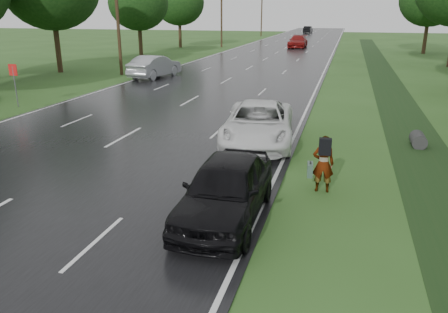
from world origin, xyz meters
The scene contains 17 objects.
road centered at (0.00, 45.00, 0.02)m, with size 14.00×180.00×0.04m, color black.
edge_stripe_east centered at (6.75, 45.00, 0.04)m, with size 0.12×180.00×0.01m, color silver.
edge_stripe_west centered at (-6.75, 45.00, 0.04)m, with size 0.12×180.00×0.01m, color silver.
center_line centered at (0.00, 45.00, 0.04)m, with size 0.12×180.00×0.01m, color silver.
drainage_ditch centered at (11.50, 18.71, 0.04)m, with size 2.20×120.00×0.56m.
road_sign centered at (-8.50, 12.00, 1.64)m, with size 0.50×0.06×2.30m.
utility_pole_mid centered at (-9.20, 25.00, 5.20)m, with size 1.60×0.26×10.00m.
utility_pole_far centered at (-9.20, 55.00, 5.20)m, with size 1.60×0.26×10.00m.
utility_pole_distant centered at (-9.20, 85.00, 5.20)m, with size 1.60×0.26×10.00m.
tree_west_d centered at (-14.20, 39.00, 5.82)m, with size 6.60×6.60×8.80m.
tree_west_f centered at (-14.80, 53.00, 6.14)m, with size 7.00×7.00×9.29m.
pedestrian centered at (8.18, 4.46, 0.86)m, with size 0.79×0.65×1.67m.
white_pickup centered at (5.48, 8.67, 0.82)m, with size 2.59×5.62×1.56m, color white.
dark_sedan centered at (6.00, 2.00, 0.82)m, with size 1.84×4.58×1.56m, color black.
silver_sedan centered at (-5.80, 24.10, 0.89)m, with size 1.80×5.17×1.70m, color #95979D.
far_car_red centered at (1.57, 56.67, 0.88)m, with size 2.36×5.81×1.69m, color maroon.
far_car_dark centered at (-1.00, 100.36, 0.84)m, with size 1.69×4.86×1.60m, color black.
Camera 1 is at (8.62, -7.56, 4.96)m, focal length 35.00 mm.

